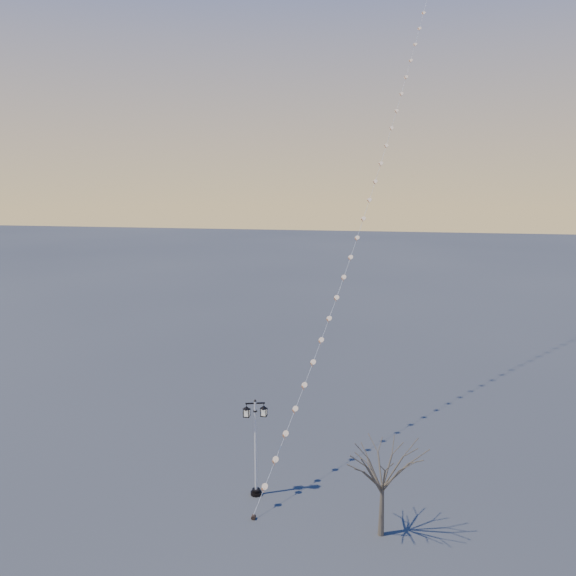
# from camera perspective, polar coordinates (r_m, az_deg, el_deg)

# --- Properties ---
(ground) EXTENTS (300.00, 300.00, 0.00)m
(ground) POSITION_cam_1_polar(r_m,az_deg,el_deg) (29.95, -1.33, -21.59)
(ground) COLOR #414342
(ground) RESTS_ON ground
(street_lamp) EXTENTS (1.28, 0.69, 5.17)m
(street_lamp) POSITION_cam_1_polar(r_m,az_deg,el_deg) (30.34, -3.20, -14.96)
(street_lamp) COLOR black
(street_lamp) RESTS_ON ground
(bare_tree) EXTENTS (2.76, 2.76, 4.58)m
(bare_tree) POSITION_cam_1_polar(r_m,az_deg,el_deg) (27.45, 9.32, -17.30)
(bare_tree) COLOR brown
(bare_tree) RESTS_ON ground
(kite_train) EXTENTS (11.92, 39.41, 44.47)m
(kite_train) POSITION_cam_1_polar(r_m,az_deg,el_deg) (44.22, 10.04, 18.63)
(kite_train) COLOR black
(kite_train) RESTS_ON ground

